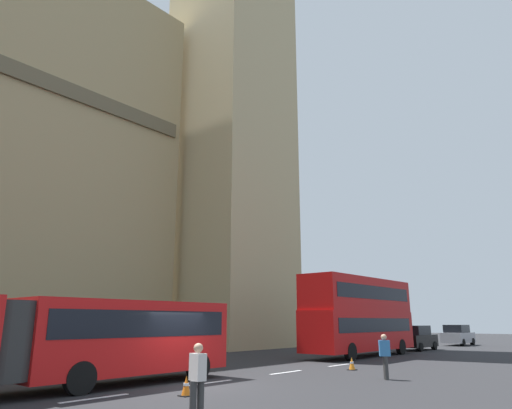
{
  "coord_description": "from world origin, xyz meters",
  "views": [
    {
      "loc": [
        -11.36,
        -12.92,
        2.19
      ],
      "look_at": [
        10.18,
        5.7,
        9.45
      ],
      "focal_mm": 32.17,
      "sensor_mm": 36.0,
      "label": 1
    }
  ],
  "objects_px": {
    "sedan_lead": "(416,338)",
    "traffic_cone_west": "(186,386)",
    "traffic_cone_middle": "(352,364)",
    "pedestrian_by_kerb": "(385,355)",
    "pedestrian_near_cones": "(197,378)",
    "articulated_bus": "(1,337)",
    "double_decker_bus": "(360,313)",
    "sedan_trailing": "(458,335)"
  },
  "relations": [
    {
      "from": "double_decker_bus",
      "to": "pedestrian_near_cones",
      "type": "distance_m",
      "value": 21.14
    },
    {
      "from": "pedestrian_near_cones",
      "to": "traffic_cone_west",
      "type": "bearing_deg",
      "value": 52.89
    },
    {
      "from": "double_decker_bus",
      "to": "traffic_cone_middle",
      "type": "relative_size",
      "value": 18.32
    },
    {
      "from": "articulated_bus",
      "to": "pedestrian_by_kerb",
      "type": "relative_size",
      "value": 9.77
    },
    {
      "from": "double_decker_bus",
      "to": "articulated_bus",
      "type": "bearing_deg",
      "value": -179.99
    },
    {
      "from": "traffic_cone_west",
      "to": "pedestrian_near_cones",
      "type": "height_order",
      "value": "pedestrian_near_cones"
    },
    {
      "from": "double_decker_bus",
      "to": "pedestrian_near_cones",
      "type": "height_order",
      "value": "double_decker_bus"
    },
    {
      "from": "double_decker_bus",
      "to": "pedestrian_near_cones",
      "type": "bearing_deg",
      "value": -161.78
    },
    {
      "from": "sedan_lead",
      "to": "sedan_trailing",
      "type": "bearing_deg",
      "value": -0.34
    },
    {
      "from": "sedan_trailing",
      "to": "traffic_cone_west",
      "type": "relative_size",
      "value": 7.59
    },
    {
      "from": "double_decker_bus",
      "to": "traffic_cone_middle",
      "type": "bearing_deg",
      "value": -154.76
    },
    {
      "from": "articulated_bus",
      "to": "traffic_cone_middle",
      "type": "xyz_separation_m",
      "value": [
        14.05,
        -3.68,
        -1.46
      ]
    },
    {
      "from": "traffic_cone_west",
      "to": "pedestrian_by_kerb",
      "type": "relative_size",
      "value": 0.34
    },
    {
      "from": "sedan_lead",
      "to": "sedan_trailing",
      "type": "height_order",
      "value": "same"
    },
    {
      "from": "articulated_bus",
      "to": "pedestrian_by_kerb",
      "type": "xyz_separation_m",
      "value": [
        11.75,
        -6.46,
        -0.83
      ]
    },
    {
      "from": "double_decker_bus",
      "to": "pedestrian_by_kerb",
      "type": "distance_m",
      "value": 12.13
    },
    {
      "from": "articulated_bus",
      "to": "pedestrian_near_cones",
      "type": "xyz_separation_m",
      "value": [
        1.86,
        -6.58,
        -0.83
      ]
    },
    {
      "from": "double_decker_bus",
      "to": "sedan_lead",
      "type": "distance_m",
      "value": 8.89
    },
    {
      "from": "traffic_cone_west",
      "to": "pedestrian_near_cones",
      "type": "relative_size",
      "value": 0.34
    },
    {
      "from": "double_decker_bus",
      "to": "pedestrian_near_cones",
      "type": "xyz_separation_m",
      "value": [
        -20.01,
        -6.59,
        -1.8
      ]
    },
    {
      "from": "articulated_bus",
      "to": "sedan_lead",
      "type": "relative_size",
      "value": 3.75
    },
    {
      "from": "pedestrian_near_cones",
      "to": "sedan_trailing",
      "type": "bearing_deg",
      "value": 9.56
    },
    {
      "from": "traffic_cone_west",
      "to": "pedestrian_near_cones",
      "type": "xyz_separation_m",
      "value": [
        -2.2,
        -2.91,
        0.63
      ]
    },
    {
      "from": "traffic_cone_west",
      "to": "double_decker_bus",
      "type": "bearing_deg",
      "value": 11.67
    },
    {
      "from": "double_decker_bus",
      "to": "pedestrian_by_kerb",
      "type": "relative_size",
      "value": 6.29
    },
    {
      "from": "articulated_bus",
      "to": "traffic_cone_west",
      "type": "relative_size",
      "value": 28.47
    },
    {
      "from": "pedestrian_near_cones",
      "to": "double_decker_bus",
      "type": "bearing_deg",
      "value": 18.22
    },
    {
      "from": "articulated_bus",
      "to": "traffic_cone_middle",
      "type": "distance_m",
      "value": 14.6
    },
    {
      "from": "traffic_cone_middle",
      "to": "articulated_bus",
      "type": "bearing_deg",
      "value": 165.31
    },
    {
      "from": "sedan_lead",
      "to": "double_decker_bus",
      "type": "bearing_deg",
      "value": 179.57
    },
    {
      "from": "articulated_bus",
      "to": "sedan_lead",
      "type": "distance_m",
      "value": 30.58
    },
    {
      "from": "articulated_bus",
      "to": "sedan_lead",
      "type": "bearing_deg",
      "value": -0.12
    },
    {
      "from": "double_decker_bus",
      "to": "traffic_cone_middle",
      "type": "distance_m",
      "value": 8.98
    },
    {
      "from": "traffic_cone_middle",
      "to": "pedestrian_by_kerb",
      "type": "distance_m",
      "value": 3.66
    },
    {
      "from": "sedan_lead",
      "to": "traffic_cone_west",
      "type": "distance_m",
      "value": 26.76
    },
    {
      "from": "traffic_cone_west",
      "to": "traffic_cone_middle",
      "type": "relative_size",
      "value": 1.0
    },
    {
      "from": "traffic_cone_middle",
      "to": "pedestrian_near_cones",
      "type": "bearing_deg",
      "value": -166.62
    },
    {
      "from": "traffic_cone_middle",
      "to": "pedestrian_by_kerb",
      "type": "bearing_deg",
      "value": -129.55
    },
    {
      "from": "articulated_bus",
      "to": "traffic_cone_west",
      "type": "xyz_separation_m",
      "value": [
        4.06,
        -3.67,
        -1.46
      ]
    },
    {
      "from": "double_decker_bus",
      "to": "traffic_cone_west",
      "type": "distance_m",
      "value": 18.34
    },
    {
      "from": "pedestrian_near_cones",
      "to": "pedestrian_by_kerb",
      "type": "bearing_deg",
      "value": 0.71
    },
    {
      "from": "double_decker_bus",
      "to": "sedan_trailing",
      "type": "distance_m",
      "value": 18.47
    }
  ]
}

